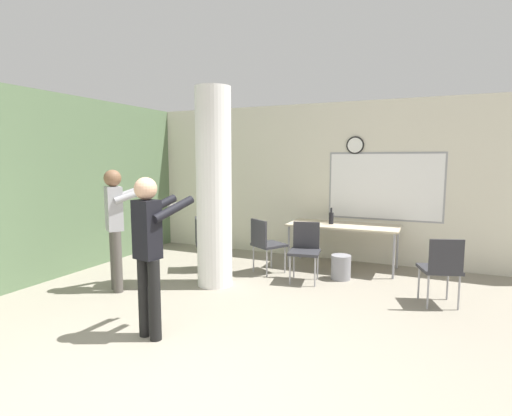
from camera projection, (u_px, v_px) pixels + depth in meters
name	position (u px, v px, depth m)	size (l,w,h in m)	color
wall_left_accent	(71.00, 185.00, 6.32)	(0.12, 7.00, 2.80)	#5B7551
wall_back	(329.00, 182.00, 7.22)	(8.00, 0.15, 2.80)	beige
support_pillar	(214.00, 188.00, 5.63)	(0.50, 0.50, 2.80)	white
folding_table	(343.00, 227.00, 6.62)	(1.80, 0.77, 0.73)	beige
bottle_on_table	(331.00, 218.00, 6.66)	(0.08, 0.08, 0.27)	black
waste_bin	(341.00, 267.00, 6.04)	(0.29, 0.29, 0.37)	gray
chair_mid_room	(441.00, 266.00, 4.88)	(0.56, 0.56, 0.87)	#2D2D33
chair_table_left	(266.00, 242.00, 6.33)	(0.60, 0.60, 0.87)	#2D2D33
chair_near_pillar	(205.00, 239.00, 6.50)	(0.61, 0.61, 0.87)	#2D2D33
chair_table_front	(305.00, 247.00, 5.93)	(0.51, 0.51, 0.87)	#2D2D33
person_watching_back	(116.00, 220.00, 5.43)	(0.60, 0.67, 1.67)	#514C47
person_playing_front	(150.00, 245.00, 3.98)	(0.45, 0.67, 1.64)	black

